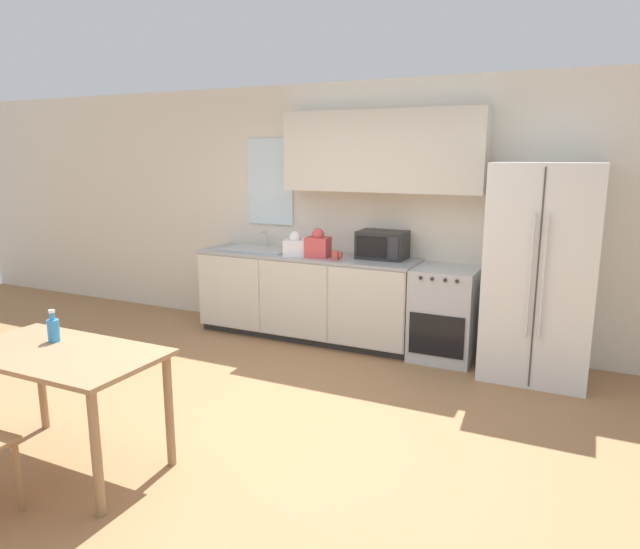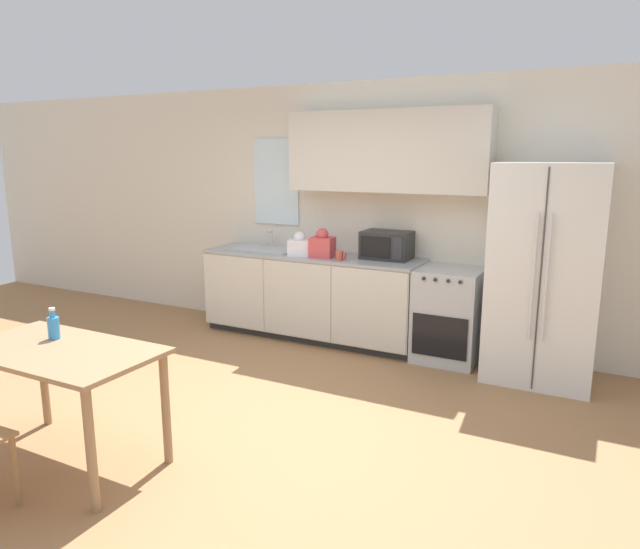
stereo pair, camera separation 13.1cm
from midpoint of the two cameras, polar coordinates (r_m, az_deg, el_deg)
The scene contains 12 objects.
ground_plane at distance 4.43m, azimuth -8.13°, elevation -14.45°, with size 12.00×12.00×0.00m, color #9E7047.
wall_back at distance 6.03m, azimuth 4.14°, elevation 7.38°, with size 12.00×0.38×2.70m.
kitchen_counter at distance 6.16m, azimuth -2.00°, elevation -2.14°, with size 2.42×0.63×0.92m.
oven_range at distance 5.65m, azimuth 11.72°, elevation -3.86°, with size 0.60×0.62×0.90m.
refrigerator at distance 5.33m, azimuth 20.58°, elevation 0.20°, with size 0.90×0.80×1.90m.
kitchen_sink at distance 6.37m, azimuth -6.77°, elevation 2.55°, with size 0.75×0.43×0.20m.
microwave at distance 5.82m, azimuth 5.61°, elevation 2.98°, with size 0.49×0.34×0.28m.
coffee_mug at distance 5.71m, azimuth 0.97°, elevation 1.92°, with size 0.11×0.08×0.09m.
grocery_bag_0 at distance 5.97m, azimuth -3.13°, elevation 2.90°, with size 0.27×0.25×0.26m.
grocery_bag_1 at distance 5.87m, azimuth -0.85°, elevation 2.97°, with size 0.25×0.22×0.30m.
dining_table at distance 3.95m, azimuth -25.39°, elevation -8.48°, with size 1.29×0.71×0.77m.
drink_bottle at distance 4.11m, azimuth -25.95°, elevation -4.94°, with size 0.07×0.07×0.21m.
Camera 1 is at (2.19, -3.31, 1.96)m, focal length 32.00 mm.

